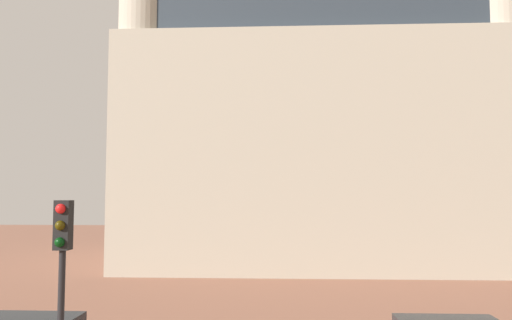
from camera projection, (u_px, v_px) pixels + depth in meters
name	position (u px, v px, depth m)	size (l,w,h in m)	color
landmark_building	(316.00, 135.00, 34.57)	(24.48, 15.99, 29.23)	#B2A893
traffic_light_pole	(62.00, 274.00, 8.79)	(0.28, 0.34, 4.42)	black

